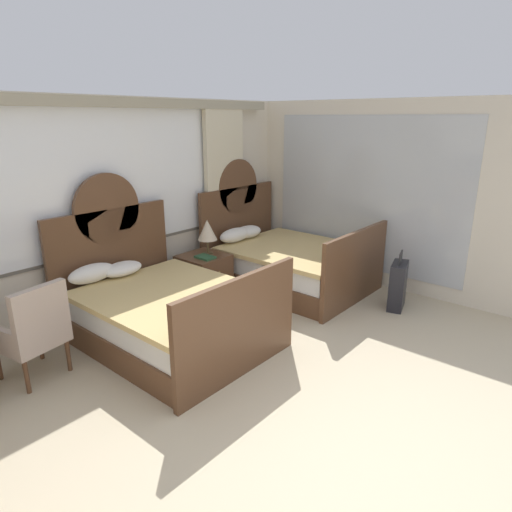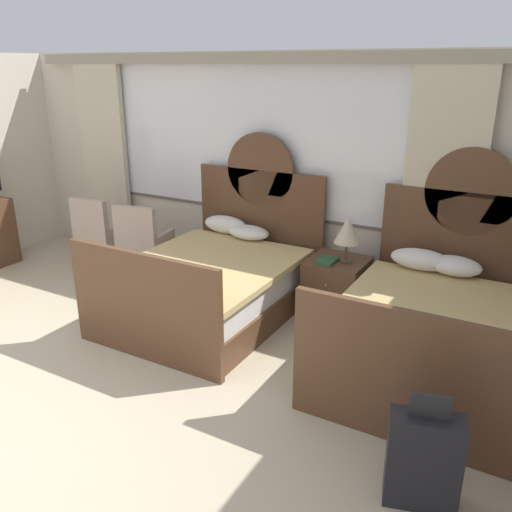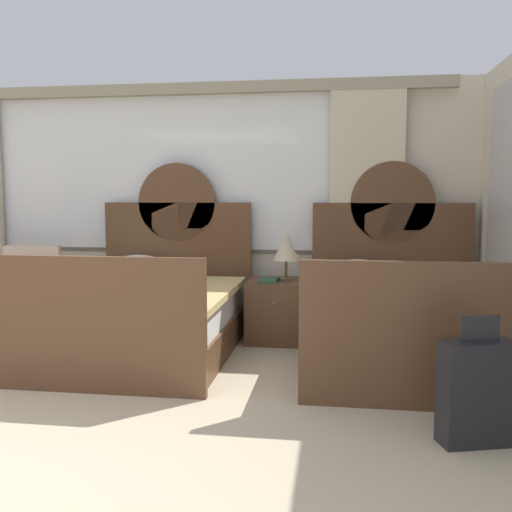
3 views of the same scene
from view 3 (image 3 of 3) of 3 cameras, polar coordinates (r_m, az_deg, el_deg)
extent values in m
cube|color=beige|center=(6.45, -9.54, 4.97)|extent=(6.88, 0.07, 2.70)
cube|color=#605B52|center=(6.42, -9.72, 8.33)|extent=(4.15, 0.02, 1.77)
cube|color=white|center=(6.41, -9.74, 8.33)|extent=(4.07, 0.02, 1.69)
cube|color=beige|center=(6.02, 11.12, 4.39)|extent=(0.77, 0.08, 2.60)
cube|color=#9C957E|center=(6.43, -10.13, 16.34)|extent=(6.33, 0.10, 0.12)
cube|color=brown|center=(5.38, -11.05, -8.19)|extent=(1.57, 2.07, 0.30)
cube|color=white|center=(5.32, -11.11, -5.26)|extent=(1.51, 1.97, 0.26)
cube|color=tan|center=(5.22, -11.44, -3.70)|extent=(1.61, 1.87, 0.06)
cube|color=brown|center=(6.28, -7.96, -0.98)|extent=(1.65, 0.06, 1.40)
cylinder|color=brown|center=(6.23, -8.05, 5.41)|extent=(0.86, 0.06, 0.86)
cube|color=brown|center=(4.33, -15.81, -6.83)|extent=(1.65, 0.06, 1.03)
ellipsoid|color=white|center=(6.23, -11.81, -0.86)|extent=(0.57, 0.25, 0.21)
ellipsoid|color=white|center=(6.06, -8.80, -1.24)|extent=(0.51, 0.31, 0.16)
cube|color=brown|center=(5.13, 14.51, -9.00)|extent=(1.57, 2.07, 0.30)
cube|color=white|center=(5.06, 14.59, -5.93)|extent=(1.51, 1.97, 0.26)
cube|color=tan|center=(4.95, 14.74, -4.31)|extent=(1.61, 1.87, 0.06)
cube|color=brown|center=(6.06, 13.55, -1.35)|extent=(1.65, 0.06, 1.40)
cylinder|color=brown|center=(6.01, 13.72, 5.27)|extent=(0.86, 0.06, 0.86)
cube|color=brown|center=(4.01, 16.32, -7.89)|extent=(1.65, 0.06, 1.03)
ellipsoid|color=white|center=(5.79, 10.38, -1.37)|extent=(0.60, 0.27, 0.21)
ellipsoid|color=white|center=(5.83, 13.53, -1.51)|extent=(0.51, 0.32, 0.18)
cube|color=brown|center=(5.73, 2.19, -5.54)|extent=(0.59, 0.59, 0.62)
sphere|color=tan|center=(5.40, 1.85, -4.77)|extent=(0.02, 0.02, 0.02)
cylinder|color=brown|center=(5.66, 3.07, -2.38)|extent=(0.14, 0.14, 0.02)
cylinder|color=brown|center=(5.65, 3.08, -1.35)|extent=(0.03, 0.03, 0.19)
cone|color=beige|center=(5.62, 3.09, 1.02)|extent=(0.27, 0.27, 0.28)
cube|color=#285133|center=(5.56, 1.29, -2.47)|extent=(0.18, 0.26, 0.03)
cube|color=#B29E8E|center=(6.30, -20.92, -4.11)|extent=(0.63, 0.63, 0.10)
cube|color=#B29E8E|center=(6.04, -21.77, -1.53)|extent=(0.55, 0.17, 0.54)
cube|color=#B29E8E|center=(6.21, -18.83, -2.97)|extent=(0.14, 0.50, 0.16)
cube|color=#B29E8E|center=(6.37, -23.05, -2.91)|extent=(0.14, 0.50, 0.16)
cylinder|color=brown|center=(6.48, -18.31, -5.74)|extent=(0.04, 0.04, 0.34)
cylinder|color=brown|center=(6.63, -22.05, -5.63)|extent=(0.04, 0.04, 0.34)
cylinder|color=brown|center=(6.07, -19.53, -6.59)|extent=(0.04, 0.04, 0.34)
cylinder|color=brown|center=(6.22, -23.49, -6.44)|extent=(0.04, 0.04, 0.34)
cube|color=#B29E8E|center=(6.54, -24.54, -2.75)|extent=(0.09, 0.50, 0.16)
cylinder|color=brown|center=(6.80, -23.62, -5.41)|extent=(0.04, 0.04, 0.34)
cube|color=black|center=(3.65, 21.60, -12.83)|extent=(0.47, 0.30, 0.62)
cube|color=#232326|center=(3.54, 21.84, -6.86)|extent=(0.24, 0.09, 0.16)
cylinder|color=black|center=(3.67, 18.93, -17.39)|extent=(0.05, 0.03, 0.05)
cylinder|color=black|center=(3.83, 23.79, -16.56)|extent=(0.05, 0.03, 0.05)
camera|label=1|loc=(4.85, -68.08, 14.13)|focal=31.20mm
camera|label=2|loc=(1.75, 75.98, 39.81)|focal=37.19mm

